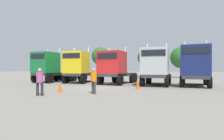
{
  "coord_description": "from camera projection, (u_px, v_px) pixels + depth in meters",
  "views": [
    {
      "loc": [
        7.15,
        -15.06,
        1.64
      ],
      "look_at": [
        -0.5,
        4.98,
        1.52
      ],
      "focal_mm": 30.27,
      "sensor_mm": 36.0,
      "label": 1
    }
  ],
  "objects": [
    {
      "name": "ground",
      "position": [
        97.0,
        88.0,
        16.63
      ],
      "size": [
        200.0,
        200.0,
        0.0
      ],
      "primitive_type": "plane",
      "color": "gray"
    },
    {
      "name": "semi_truck_navy",
      "position": [
        195.0,
        66.0,
        17.32
      ],
      "size": [
        2.7,
        6.02,
        4.32
      ],
      "rotation": [
        0.0,
        0.0,
        -1.6
      ],
      "color": "#333338",
      "rests_on": "ground"
    },
    {
      "name": "visitor_with_camera",
      "position": [
        40.0,
        80.0,
        11.54
      ],
      "size": [
        0.52,
        0.52,
        1.68
      ],
      "rotation": [
        0.0,
        0.0,
        1.95
      ],
      "color": "#2A2A2A",
      "rests_on": "ground"
    },
    {
      "name": "semi_truck_red",
      "position": [
        115.0,
        67.0,
        20.13
      ],
      "size": [
        2.87,
        6.33,
        4.05
      ],
      "rotation": [
        0.0,
        0.0,
        -1.63
      ],
      "color": "#333338",
      "rests_on": "ground"
    },
    {
      "name": "semi_truck_green",
      "position": [
        49.0,
        67.0,
        23.13
      ],
      "size": [
        2.95,
        6.17,
        4.22
      ],
      "rotation": [
        0.0,
        0.0,
        -1.64
      ],
      "color": "#333338",
      "rests_on": "ground"
    },
    {
      "name": "traffic_cone_mid",
      "position": [
        138.0,
        85.0,
        15.21
      ],
      "size": [
        0.36,
        0.36,
        0.73
      ],
      "primitive_type": "cone",
      "color": "#F2590C",
      "rests_on": "ground"
    },
    {
      "name": "semi_truck_silver",
      "position": [
        156.0,
        66.0,
        18.26
      ],
      "size": [
        2.66,
        5.9,
        4.18
      ],
      "rotation": [
        0.0,
        0.0,
        -1.55
      ],
      "color": "#333338",
      "rests_on": "ground"
    },
    {
      "name": "oak_far_centre",
      "position": [
        146.0,
        58.0,
        37.12
      ],
      "size": [
        3.27,
        3.27,
        5.51
      ],
      "color": "#4C3823",
      "rests_on": "ground"
    },
    {
      "name": "visitor_in_hivis",
      "position": [
        94.0,
        79.0,
        12.42
      ],
      "size": [
        0.56,
        0.56,
        1.7
      ],
      "rotation": [
        0.0,
        0.0,
        4.09
      ],
      "color": "#3D3D3D",
      "rests_on": "ground"
    },
    {
      "name": "oak_far_right",
      "position": [
        181.0,
        58.0,
        35.39
      ],
      "size": [
        3.99,
        3.99,
        5.77
      ],
      "color": "#4C3823",
      "rests_on": "ground"
    },
    {
      "name": "semi_truck_yellow",
      "position": [
        79.0,
        67.0,
        22.12
      ],
      "size": [
        2.9,
        6.29,
        4.2
      ],
      "rotation": [
        0.0,
        0.0,
        -1.51
      ],
      "color": "#333338",
      "rests_on": "ground"
    },
    {
      "name": "traffic_cone_near",
      "position": [
        60.0,
        87.0,
        13.37
      ],
      "size": [
        0.36,
        0.36,
        0.69
      ],
      "primitive_type": "cone",
      "color": "#F2590C",
      "rests_on": "ground"
    },
    {
      "name": "oak_far_left",
      "position": [
        101.0,
        56.0,
        37.82
      ],
      "size": [
        3.6,
        3.6,
        5.99
      ],
      "color": "#4C3823",
      "rests_on": "ground"
    }
  ]
}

